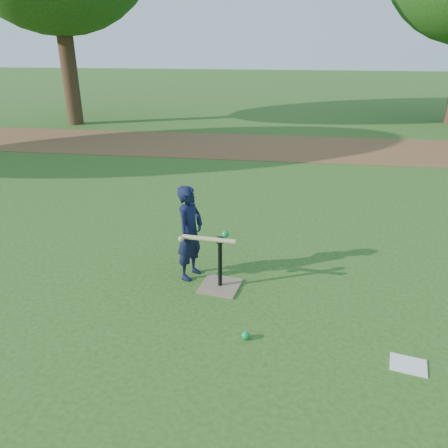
# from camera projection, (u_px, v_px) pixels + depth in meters

# --- Properties ---
(ground) EXTENTS (80.00, 80.00, 0.00)m
(ground) POSITION_uv_depth(u_px,v_px,m) (179.00, 301.00, 4.70)
(ground) COLOR #285116
(ground) RESTS_ON ground
(dirt_strip) EXTENTS (24.00, 3.00, 0.01)m
(dirt_strip) POSITION_uv_depth(u_px,v_px,m) (247.00, 146.00, 11.53)
(dirt_strip) COLOR brown
(dirt_strip) RESTS_ON ground
(child) EXTENTS (0.38, 0.47, 1.12)m
(child) POSITION_uv_depth(u_px,v_px,m) (190.00, 233.00, 4.98)
(child) COLOR black
(child) RESTS_ON ground
(wiffle_ball_ground) EXTENTS (0.08, 0.08, 0.08)m
(wiffle_ball_ground) POSITION_uv_depth(u_px,v_px,m) (246.00, 335.00, 4.08)
(wiffle_ball_ground) COLOR #0D913F
(wiffle_ball_ground) RESTS_ON ground
(clipboard) EXTENTS (0.34, 0.29, 0.01)m
(clipboard) POSITION_uv_depth(u_px,v_px,m) (408.00, 365.00, 3.76)
(clipboard) COLOR white
(clipboard) RESTS_ON ground
(batting_tee) EXTENTS (0.49, 0.49, 0.61)m
(batting_tee) POSITION_uv_depth(u_px,v_px,m) (220.00, 278.00, 4.93)
(batting_tee) COLOR #816A52
(batting_tee) RESTS_ON ground
(swing_action) EXTENTS (0.63, 0.18, 0.11)m
(swing_action) POSITION_uv_depth(u_px,v_px,m) (209.00, 238.00, 4.74)
(swing_action) COLOR tan
(swing_action) RESTS_ON ground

